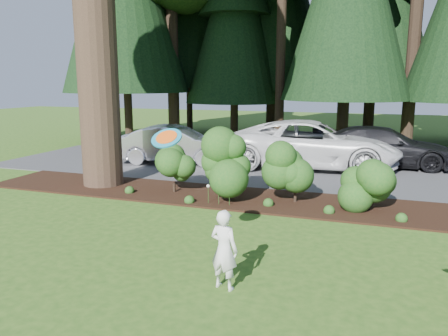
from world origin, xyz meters
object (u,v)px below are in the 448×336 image
(car_silver_wagon, at_px, (175,144))
(car_white_suv, at_px, (312,144))
(child, at_px, (224,250))
(car_dark_suv, at_px, (383,147))
(frisbee, at_px, (167,138))

(car_silver_wagon, bearing_deg, car_white_suv, -91.94)
(car_silver_wagon, relative_size, child, 3.50)
(car_dark_suv, xyz_separation_m, child, (-2.45, -11.74, -0.14))
(car_white_suv, relative_size, car_dark_suv, 1.24)
(car_white_suv, height_order, frisbee, frisbee)
(car_white_suv, bearing_deg, car_dark_suv, -69.75)
(car_silver_wagon, bearing_deg, car_dark_suv, -86.25)
(child, relative_size, frisbee, 2.66)
(car_silver_wagon, relative_size, car_dark_suv, 0.87)
(car_white_suv, distance_m, child, 10.51)
(car_silver_wagon, distance_m, car_white_suv, 5.42)
(child, bearing_deg, car_dark_suv, -89.11)
(child, bearing_deg, car_white_suv, -76.71)
(car_silver_wagon, xyz_separation_m, car_white_suv, (5.35, 0.86, 0.15))
(car_white_suv, height_order, child, car_white_suv)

